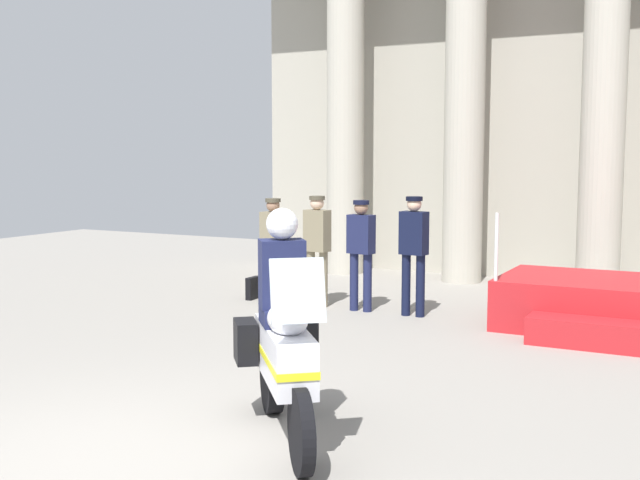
{
  "coord_description": "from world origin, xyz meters",
  "views": [
    {
      "loc": [
        4.1,
        -4.49,
        2.32
      ],
      "look_at": [
        -0.11,
        3.56,
        1.35
      ],
      "focal_mm": 44.34,
      "sensor_mm": 36.0,
      "label": 1
    }
  ],
  "objects_px": {
    "reviewing_stand": "(603,306)",
    "officer_in_row_1": "(317,242)",
    "officer_in_row_2": "(361,246)",
    "briefcase_on_ground": "(253,288)",
    "motorcycle_with_rider": "(283,343)",
    "officer_in_row_3": "(414,246)",
    "officer_in_row_0": "(273,241)"
  },
  "relations": [
    {
      "from": "briefcase_on_ground",
      "to": "motorcycle_with_rider",
      "type": "bearing_deg",
      "value": -55.35
    },
    {
      "from": "officer_in_row_2",
      "to": "briefcase_on_ground",
      "type": "height_order",
      "value": "officer_in_row_2"
    },
    {
      "from": "briefcase_on_ground",
      "to": "reviewing_stand",
      "type": "bearing_deg",
      "value": 2.33
    },
    {
      "from": "officer_in_row_2",
      "to": "officer_in_row_3",
      "type": "relative_size",
      "value": 0.96
    },
    {
      "from": "officer_in_row_3",
      "to": "officer_in_row_2",
      "type": "bearing_deg",
      "value": 7.71
    },
    {
      "from": "briefcase_on_ground",
      "to": "officer_in_row_1",
      "type": "bearing_deg",
      "value": -3.17
    },
    {
      "from": "reviewing_stand",
      "to": "motorcycle_with_rider",
      "type": "bearing_deg",
      "value": -107.82
    },
    {
      "from": "officer_in_row_0",
      "to": "officer_in_row_1",
      "type": "relative_size",
      "value": 0.97
    },
    {
      "from": "reviewing_stand",
      "to": "officer_in_row_0",
      "type": "height_order",
      "value": "officer_in_row_0"
    },
    {
      "from": "reviewing_stand",
      "to": "officer_in_row_1",
      "type": "height_order",
      "value": "officer_in_row_1"
    },
    {
      "from": "officer_in_row_1",
      "to": "motorcycle_with_rider",
      "type": "distance_m",
      "value": 5.69
    },
    {
      "from": "officer_in_row_1",
      "to": "officer_in_row_2",
      "type": "distance_m",
      "value": 0.75
    },
    {
      "from": "officer_in_row_1",
      "to": "motorcycle_with_rider",
      "type": "xyz_separation_m",
      "value": [
        2.4,
        -5.16,
        -0.21
      ]
    },
    {
      "from": "officer_in_row_3",
      "to": "briefcase_on_ground",
      "type": "relative_size",
      "value": 4.82
    },
    {
      "from": "reviewing_stand",
      "to": "motorcycle_with_rider",
      "type": "height_order",
      "value": "motorcycle_with_rider"
    },
    {
      "from": "reviewing_stand",
      "to": "officer_in_row_3",
      "type": "xyz_separation_m",
      "value": [
        -2.57,
        -0.3,
        0.7
      ]
    },
    {
      "from": "officer_in_row_3",
      "to": "motorcycle_with_rider",
      "type": "bearing_deg",
      "value": 106.28
    },
    {
      "from": "officer_in_row_2",
      "to": "reviewing_stand",
      "type": "bearing_deg",
      "value": -167.58
    },
    {
      "from": "motorcycle_with_rider",
      "to": "briefcase_on_ground",
      "type": "xyz_separation_m",
      "value": [
        -3.61,
        5.22,
        -0.61
      ]
    },
    {
      "from": "officer_in_row_0",
      "to": "officer_in_row_1",
      "type": "height_order",
      "value": "officer_in_row_1"
    },
    {
      "from": "officer_in_row_0",
      "to": "motorcycle_with_rider",
      "type": "xyz_separation_m",
      "value": [
        3.17,
        -5.13,
        -0.18
      ]
    },
    {
      "from": "officer_in_row_0",
      "to": "officer_in_row_1",
      "type": "xyz_separation_m",
      "value": [
        0.77,
        0.03,
        0.03
      ]
    },
    {
      "from": "officer_in_row_2",
      "to": "briefcase_on_ground",
      "type": "relative_size",
      "value": 4.61
    },
    {
      "from": "reviewing_stand",
      "to": "motorcycle_with_rider",
      "type": "relative_size",
      "value": 1.41
    },
    {
      "from": "officer_in_row_3",
      "to": "briefcase_on_ground",
      "type": "height_order",
      "value": "officer_in_row_3"
    },
    {
      "from": "officer_in_row_2",
      "to": "officer_in_row_3",
      "type": "height_order",
      "value": "officer_in_row_3"
    },
    {
      "from": "officer_in_row_3",
      "to": "motorcycle_with_rider",
      "type": "height_order",
      "value": "motorcycle_with_rider"
    },
    {
      "from": "motorcycle_with_rider",
      "to": "briefcase_on_ground",
      "type": "distance_m",
      "value": 6.38
    },
    {
      "from": "reviewing_stand",
      "to": "officer_in_row_3",
      "type": "bearing_deg",
      "value": -173.25
    },
    {
      "from": "reviewing_stand",
      "to": "officer_in_row_2",
      "type": "bearing_deg",
      "value": -174.76
    },
    {
      "from": "reviewing_stand",
      "to": "briefcase_on_ground",
      "type": "bearing_deg",
      "value": -177.67
    },
    {
      "from": "reviewing_stand",
      "to": "officer_in_row_0",
      "type": "xyz_separation_m",
      "value": [
        -4.92,
        -0.31,
        0.65
      ]
    }
  ]
}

